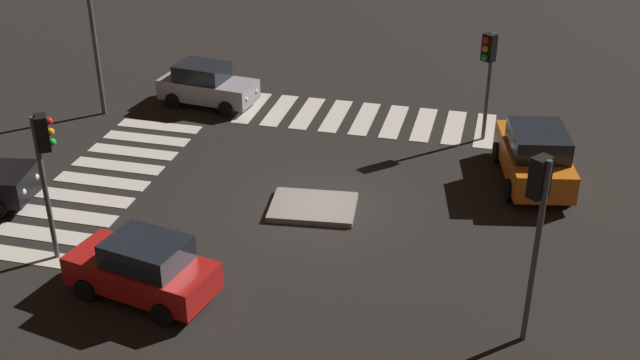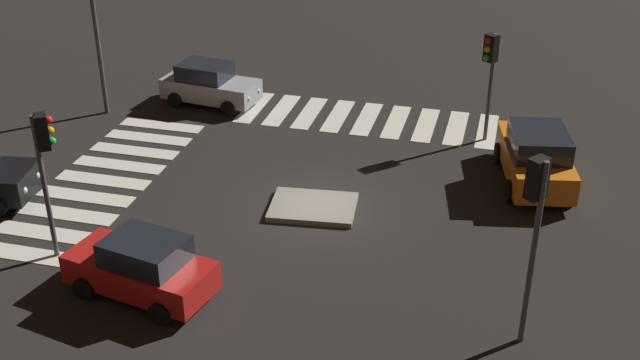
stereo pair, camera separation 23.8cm
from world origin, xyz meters
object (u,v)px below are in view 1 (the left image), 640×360
at_px(car_orange, 535,155).
at_px(car_red, 143,268).
at_px(traffic_island, 313,207).
at_px(traffic_light_north, 44,152).
at_px(traffic_light_west, 537,206).
at_px(car_silver, 207,85).
at_px(traffic_light_south, 488,61).

bearing_deg(car_orange, car_red, 121.89).
xyz_separation_m(traffic_island, traffic_light_north, (6.16, 4.23, 3.14)).
xyz_separation_m(car_red, traffic_light_west, (-9.44, -0.63, 2.79)).
height_order(car_silver, traffic_light_south, traffic_light_south).
bearing_deg(car_orange, traffic_light_north, 110.66).
distance_m(traffic_light_north, traffic_light_south, 15.19).
height_order(car_red, car_orange, car_orange).
height_order(car_silver, traffic_light_north, traffic_light_north).
height_order(traffic_island, traffic_light_north, traffic_light_north).
distance_m(car_red, traffic_light_north, 4.04).
height_order(traffic_light_north, traffic_light_west, traffic_light_west).
relative_size(car_orange, traffic_light_north, 1.10).
bearing_deg(car_orange, car_silver, 63.01).
bearing_deg(car_silver, traffic_light_west, -36.38).
distance_m(car_red, car_silver, 12.99).
relative_size(car_orange, traffic_light_south, 1.16).
bearing_deg(traffic_island, traffic_light_west, 143.30).
distance_m(traffic_island, car_orange, 7.48).
xyz_separation_m(car_silver, traffic_light_west, (-12.58, 11.97, 2.79)).
bearing_deg(traffic_island, traffic_light_south, -126.09).
height_order(traffic_light_south, traffic_light_west, traffic_light_west).
distance_m(car_silver, traffic_light_west, 17.59).
relative_size(car_red, traffic_light_west, 0.86).
bearing_deg(traffic_light_west, traffic_island, 1.54).
bearing_deg(traffic_light_south, traffic_light_north, -10.05).
bearing_deg(car_red, traffic_light_south, -111.94).
xyz_separation_m(car_orange, car_silver, (12.78, -3.70, -0.13)).
bearing_deg(car_orange, traffic_island, 107.72).
bearing_deg(traffic_light_west, car_silver, -5.34).
bearing_deg(car_silver, car_red, -68.80).
xyz_separation_m(traffic_island, car_silver, (6.25, -7.25, 0.74)).
bearing_deg(car_orange, traffic_light_south, 22.11).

